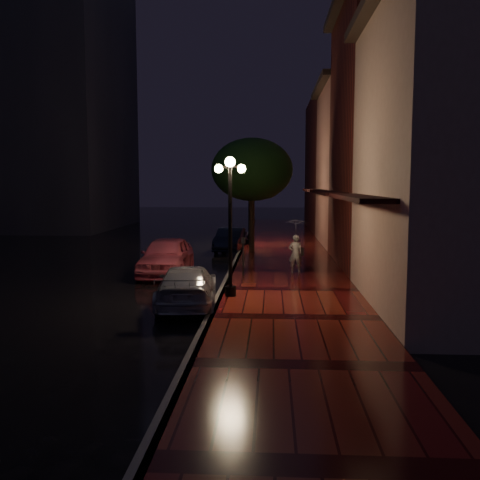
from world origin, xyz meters
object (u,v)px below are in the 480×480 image
at_px(street_tree, 252,172).
at_px(pink_car, 166,256).
at_px(streetlamp_near, 230,218).
at_px(parking_meter, 243,253).
at_px(woman_with_umbrella, 296,238).
at_px(navy_car, 230,239).
at_px(streetlamp_far, 249,202).
at_px(silver_car, 187,286).

height_order(street_tree, pink_car, street_tree).
height_order(streetlamp_near, parking_meter, streetlamp_near).
relative_size(street_tree, woman_with_umbrella, 2.74).
bearing_deg(street_tree, navy_car, 133.70).
bearing_deg(navy_car, streetlamp_far, 66.18).
bearing_deg(silver_car, navy_car, -96.70).
bearing_deg(navy_car, parking_meter, -77.63).
height_order(streetlamp_far, parking_meter, streetlamp_far).
relative_size(woman_with_umbrella, parking_meter, 1.43).
relative_size(streetlamp_far, woman_with_umbrella, 2.04).
height_order(streetlamp_near, pink_car, streetlamp_near).
distance_m(silver_car, woman_with_umbrella, 6.38).
xyz_separation_m(streetlamp_far, silver_car, (-1.23, -14.85, -1.99)).
bearing_deg(streetlamp_near, street_tree, 88.65).
distance_m(silver_car, parking_meter, 4.66).
xyz_separation_m(streetlamp_near, streetlamp_far, (0.00, 14.00, 0.00)).
xyz_separation_m(streetlamp_near, parking_meter, (0.21, 3.56, -1.56)).
relative_size(streetlamp_near, woman_with_umbrella, 2.04).
distance_m(street_tree, silver_car, 12.48).
bearing_deg(parking_meter, streetlamp_near, -81.56).
bearing_deg(woman_with_umbrella, streetlamp_far, -72.11).
relative_size(streetlamp_near, street_tree, 0.74).
bearing_deg(pink_car, streetlamp_near, -57.77).
bearing_deg(woman_with_umbrella, streetlamp_near, 68.22).
bearing_deg(street_tree, silver_car, -97.16).
distance_m(streetlamp_near, navy_car, 12.45).
distance_m(streetlamp_near, street_tree, 11.12).
bearing_deg(parking_meter, woman_with_umbrella, 35.50).
bearing_deg(silver_car, woman_with_umbrella, -128.60).
bearing_deg(streetlamp_near, pink_car, 122.77).
relative_size(street_tree, pink_car, 1.29).
relative_size(silver_car, woman_with_umbrella, 1.99).
height_order(street_tree, silver_car, street_tree).
relative_size(silver_car, parking_meter, 2.86).
bearing_deg(parking_meter, streetlamp_far, 103.03).
bearing_deg(woman_with_umbrella, street_tree, -68.52).
relative_size(streetlamp_near, streetlamp_far, 1.00).
xyz_separation_m(pink_car, woman_with_umbrella, (5.13, -0.08, 0.78)).
bearing_deg(parking_meter, street_tree, 101.50).
height_order(woman_with_umbrella, parking_meter, woman_with_umbrella).
xyz_separation_m(navy_car, woman_with_umbrella, (3.17, -7.82, 0.92)).
bearing_deg(pink_car, streetlamp_far, 72.43).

